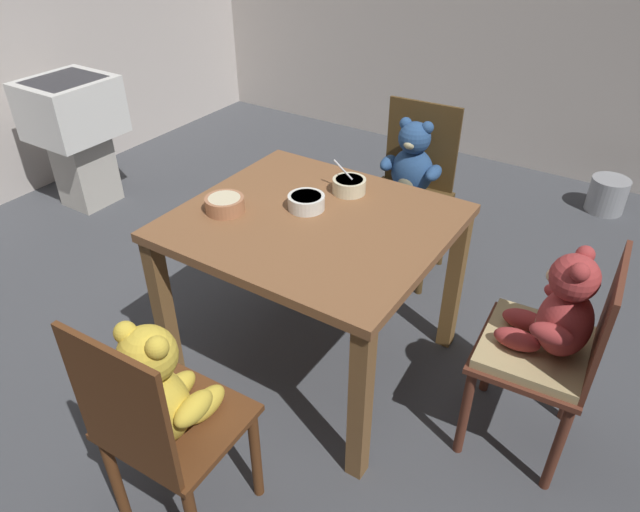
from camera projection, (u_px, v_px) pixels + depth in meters
ground_plane at (314, 359)px, 2.62m from camera, size 5.20×5.20×0.04m
dining_table at (313, 242)px, 2.27m from camera, size 1.01×0.91×0.72m
teddy_chair_far_center at (411, 173)px, 2.92m from camera, size 0.43×0.39×0.89m
teddy_chair_near_right at (554, 329)px, 1.93m from camera, size 0.41×0.44×0.86m
teddy_chair_near_front at (160, 402)px, 1.66m from camera, size 0.41×0.38×0.88m
porridge_bowl_cream_far_center at (349, 185)px, 2.37m from camera, size 0.15×0.14×0.13m
porridge_bowl_terracotta_near_left at (225, 204)px, 2.24m from camera, size 0.15×0.15×0.06m
porridge_bowl_white_center at (306, 202)px, 2.26m from camera, size 0.15×0.15×0.06m
sink_basin at (75, 125)px, 3.54m from camera, size 0.45×0.49×0.81m
metal_pail at (607, 195)px, 3.67m from camera, size 0.23×0.23×0.22m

